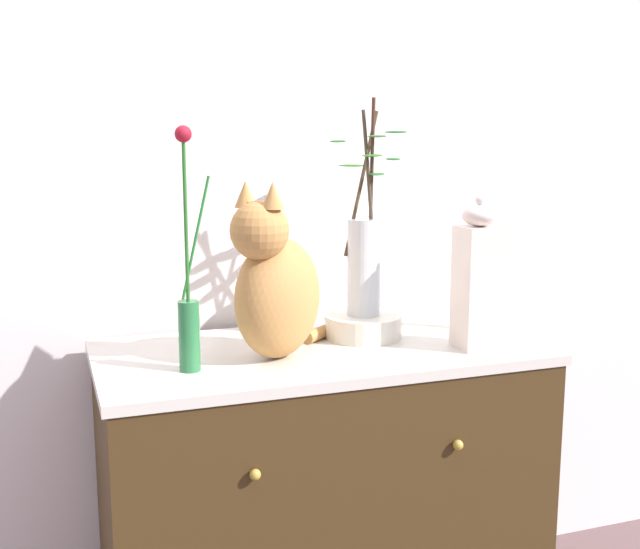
{
  "coord_description": "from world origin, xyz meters",
  "views": [
    {
      "loc": [
        -0.62,
        -1.77,
        1.34
      ],
      "look_at": [
        0.0,
        0.0,
        0.99
      ],
      "focal_mm": 44.86,
      "sensor_mm": 36.0,
      "label": 1
    }
  ],
  "objects_px": {
    "vase_slim_green": "(189,306)",
    "bowl_porcelain": "(363,326)",
    "sideboard": "(320,503)",
    "vase_glass_clear": "(364,257)",
    "candle_pillar": "(459,304)",
    "jar_lidded_porcelain": "(477,279)",
    "cat_sitting": "(276,286)"
  },
  "relations": [
    {
      "from": "vase_slim_green",
      "to": "bowl_porcelain",
      "type": "bearing_deg",
      "value": 16.38
    },
    {
      "from": "vase_slim_green",
      "to": "vase_glass_clear",
      "type": "relative_size",
      "value": 0.98
    },
    {
      "from": "jar_lidded_porcelain",
      "to": "candle_pillar",
      "type": "bearing_deg",
      "value": 72.82
    },
    {
      "from": "bowl_porcelain",
      "to": "jar_lidded_porcelain",
      "type": "xyz_separation_m",
      "value": [
        0.22,
        -0.18,
        0.14
      ]
    },
    {
      "from": "sideboard",
      "to": "cat_sitting",
      "type": "relative_size",
      "value": 2.6
    },
    {
      "from": "sideboard",
      "to": "candle_pillar",
      "type": "relative_size",
      "value": 7.4
    },
    {
      "from": "sideboard",
      "to": "bowl_porcelain",
      "type": "relative_size",
      "value": 5.44
    },
    {
      "from": "vase_slim_green",
      "to": "vase_glass_clear",
      "type": "distance_m",
      "value": 0.49
    },
    {
      "from": "vase_slim_green",
      "to": "candle_pillar",
      "type": "xyz_separation_m",
      "value": [
        0.74,
        0.14,
        -0.08
      ]
    },
    {
      "from": "vase_glass_clear",
      "to": "candle_pillar",
      "type": "height_order",
      "value": "vase_glass_clear"
    },
    {
      "from": "sideboard",
      "to": "vase_glass_clear",
      "type": "distance_m",
      "value": 0.63
    },
    {
      "from": "bowl_porcelain",
      "to": "jar_lidded_porcelain",
      "type": "distance_m",
      "value": 0.32
    },
    {
      "from": "vase_slim_green",
      "to": "bowl_porcelain",
      "type": "height_order",
      "value": "vase_slim_green"
    },
    {
      "from": "sideboard",
      "to": "jar_lidded_porcelain",
      "type": "distance_m",
      "value": 0.69
    },
    {
      "from": "cat_sitting",
      "to": "bowl_porcelain",
      "type": "height_order",
      "value": "cat_sitting"
    },
    {
      "from": "vase_slim_green",
      "to": "vase_glass_clear",
      "type": "bearing_deg",
      "value": 16.36
    },
    {
      "from": "sideboard",
      "to": "vase_glass_clear",
      "type": "xyz_separation_m",
      "value": [
        0.14,
        0.06,
        0.61
      ]
    },
    {
      "from": "vase_slim_green",
      "to": "bowl_porcelain",
      "type": "relative_size",
      "value": 2.69
    },
    {
      "from": "cat_sitting",
      "to": "vase_slim_green",
      "type": "xyz_separation_m",
      "value": [
        -0.21,
        -0.03,
        -0.02
      ]
    },
    {
      "from": "vase_glass_clear",
      "to": "vase_slim_green",
      "type": "bearing_deg",
      "value": -163.64
    },
    {
      "from": "vase_slim_green",
      "to": "candle_pillar",
      "type": "distance_m",
      "value": 0.76
    },
    {
      "from": "bowl_porcelain",
      "to": "candle_pillar",
      "type": "relative_size",
      "value": 1.36
    },
    {
      "from": "vase_glass_clear",
      "to": "candle_pillar",
      "type": "distance_m",
      "value": 0.31
    },
    {
      "from": "cat_sitting",
      "to": "candle_pillar",
      "type": "height_order",
      "value": "cat_sitting"
    },
    {
      "from": "jar_lidded_porcelain",
      "to": "candle_pillar",
      "type": "xyz_separation_m",
      "value": [
        0.06,
        0.19,
        -0.1
      ]
    },
    {
      "from": "cat_sitting",
      "to": "vase_slim_green",
      "type": "distance_m",
      "value": 0.21
    },
    {
      "from": "sideboard",
      "to": "jar_lidded_porcelain",
      "type": "height_order",
      "value": "jar_lidded_porcelain"
    },
    {
      "from": "bowl_porcelain",
      "to": "jar_lidded_porcelain",
      "type": "height_order",
      "value": "jar_lidded_porcelain"
    },
    {
      "from": "vase_glass_clear",
      "to": "jar_lidded_porcelain",
      "type": "relative_size",
      "value": 1.45
    },
    {
      "from": "bowl_porcelain",
      "to": "vase_slim_green",
      "type": "bearing_deg",
      "value": -163.62
    },
    {
      "from": "cat_sitting",
      "to": "jar_lidded_porcelain",
      "type": "relative_size",
      "value": 1.11
    },
    {
      "from": "sideboard",
      "to": "candle_pillar",
      "type": "xyz_separation_m",
      "value": [
        0.41,
        0.06,
        0.47
      ]
    }
  ]
}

